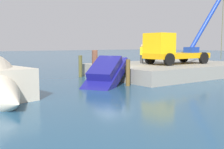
% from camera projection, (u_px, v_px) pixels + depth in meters
% --- Properties ---
extents(ground, '(200.00, 200.00, 0.00)m').
position_uv_depth(ground, '(112.00, 80.00, 21.19)').
color(ground, navy).
extents(dock, '(13.35, 9.06, 1.03)m').
position_uv_depth(dock, '(170.00, 69.00, 24.89)').
color(dock, gray).
rests_on(dock, ground).
extents(crane_truck, '(7.86, 2.88, 6.50)m').
position_uv_depth(crane_truck, '(172.00, 49.00, 23.52)').
color(crane_truck, orange).
rests_on(crane_truck, dock).
extents(dock_worker, '(0.34, 0.34, 1.68)m').
position_uv_depth(dock_worker, '(142.00, 54.00, 24.95)').
color(dock_worker, '#3A3A3A').
rests_on(dock_worker, dock).
extents(salvaged_car, '(4.53, 3.86, 2.75)m').
position_uv_depth(salvaged_car, '(105.00, 75.00, 18.15)').
color(salvaged_car, navy).
rests_on(salvaged_car, ground).
extents(piling_near, '(0.31, 0.31, 1.80)m').
position_uv_depth(piling_near, '(80.00, 66.00, 23.07)').
color(piling_near, brown).
rests_on(piling_near, ground).
extents(piling_mid, '(0.44, 0.44, 2.28)m').
position_uv_depth(piling_mid, '(95.00, 65.00, 21.42)').
color(piling_mid, brown).
rests_on(piling_mid, ground).
extents(piling_far, '(0.34, 0.34, 1.52)m').
position_uv_depth(piling_far, '(111.00, 72.00, 19.74)').
color(piling_far, brown).
rests_on(piling_far, ground).
extents(piling_end, '(0.29, 0.29, 1.74)m').
position_uv_depth(piling_end, '(128.00, 73.00, 18.12)').
color(piling_end, brown).
rests_on(piling_end, ground).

